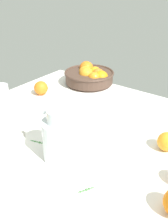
% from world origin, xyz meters
% --- Properties ---
extents(ground_plane, '(1.12, 1.01, 0.03)m').
position_xyz_m(ground_plane, '(0.00, 0.00, -0.01)').
color(ground_plane, white).
extents(fruit_bowl, '(0.29, 0.29, 0.11)m').
position_xyz_m(fruit_bowl, '(-0.26, 0.42, 0.05)').
color(fruit_bowl, '#473328').
rests_on(fruit_bowl, ground_plane).
extents(juice_pitcher, '(0.17, 0.13, 0.20)m').
position_xyz_m(juice_pitcher, '(0.06, -0.18, 0.07)').
color(juice_pitcher, white).
rests_on(juice_pitcher, ground_plane).
extents(juice_glass, '(0.07, 0.07, 0.09)m').
position_xyz_m(juice_glass, '(-0.48, -0.03, 0.04)').
color(juice_glass, white).
rests_on(juice_glass, ground_plane).
extents(loose_orange_1, '(0.07, 0.07, 0.07)m').
position_xyz_m(loose_orange_1, '(0.33, 0.08, 0.03)').
color(loose_orange_1, orange).
rests_on(loose_orange_1, ground_plane).
extents(loose_orange_2, '(0.07, 0.07, 0.07)m').
position_xyz_m(loose_orange_2, '(-0.38, 0.15, 0.04)').
color(loose_orange_2, orange).
rests_on(loose_orange_2, ground_plane).
extents(herb_sprig_0, '(0.06, 0.02, 0.01)m').
position_xyz_m(herb_sprig_0, '(-0.07, -0.17, 0.00)').
color(herb_sprig_0, '#407F40').
rests_on(herb_sprig_0, ground_plane).
extents(herb_sprig_1, '(0.03, 0.05, 0.01)m').
position_xyz_m(herb_sprig_1, '(0.22, -0.26, 0.00)').
color(herb_sprig_1, '#467841').
rests_on(herb_sprig_1, ground_plane).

